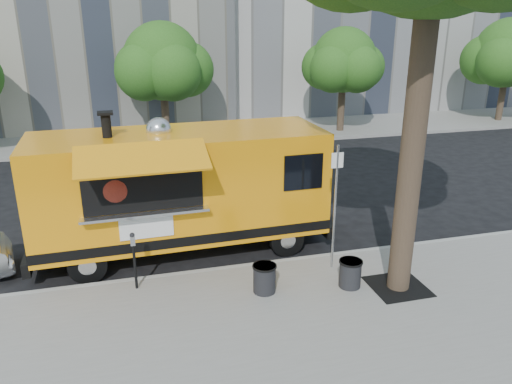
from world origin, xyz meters
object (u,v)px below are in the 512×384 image
parking_meter (134,254)px  trash_bin_right (350,273)px  trash_bin_left (264,278)px  far_tree_d (509,53)px  sign_post (335,200)px  far_tree_b (162,61)px  far_tree_c (344,60)px  food_truck (180,188)px

parking_meter → trash_bin_right: parking_meter is taller
trash_bin_left → trash_bin_right: trash_bin_left is taller
far_tree_d → sign_post: bearing=-139.3°
sign_post → parking_meter: size_ratio=2.25×
far_tree_b → trash_bin_left: far_tree_b is taller
far_tree_c → trash_bin_right: far_tree_c is taller
far_tree_c → far_tree_d: 10.00m
far_tree_c → far_tree_d: bearing=1.1°
far_tree_c → parking_meter: far_tree_c is taller
food_truck → trash_bin_left: size_ratio=11.90×
far_tree_d → parking_meter: bearing=-146.4°
trash_bin_left → sign_post: bearing=19.8°
sign_post → parking_meter: 4.64m
far_tree_c → trash_bin_left: far_tree_c is taller
far_tree_b → sign_post: 14.61m
far_tree_d → trash_bin_left: far_tree_d is taller
far_tree_c → sign_post: size_ratio=1.74×
far_tree_b → trash_bin_left: (0.68, -14.92, -3.34)m
far_tree_d → trash_bin_left: bearing=-141.0°
food_truck → far_tree_d: bearing=29.9°
far_tree_c → sign_post: (-6.45, -13.95, -1.87)m
trash_bin_right → food_truck: bearing=137.3°
far_tree_b → far_tree_c: 9.01m
sign_post → food_truck: size_ratio=0.40×
trash_bin_left → far_tree_b: bearing=92.6°
far_tree_c → food_truck: 15.45m
far_tree_c → trash_bin_left: 17.13m
far_tree_b → parking_meter: far_tree_b is taller
far_tree_b → trash_bin_right: far_tree_b is taller
food_truck → trash_bin_left: bearing=-64.4°
food_truck → trash_bin_right: bearing=-44.2°
parking_meter → trash_bin_left: parking_meter is taller
trash_bin_right → sign_post: bearing=91.4°
trash_bin_right → far_tree_c: bearing=66.7°
far_tree_d → trash_bin_right: (-16.43, -15.09, -3.41)m
far_tree_b → parking_meter: 14.48m
far_tree_b → food_truck: 12.33m
far_tree_c → trash_bin_right: (-6.43, -14.89, -3.23)m
sign_post → far_tree_c: bearing=65.2°
food_truck → far_tree_b: bearing=85.0°
far_tree_b → trash_bin_left: 15.31m
parking_meter → far_tree_c: bearing=51.3°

